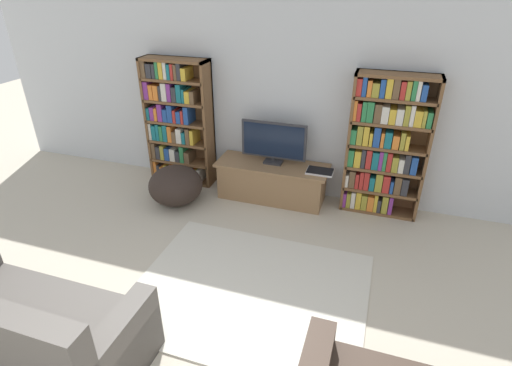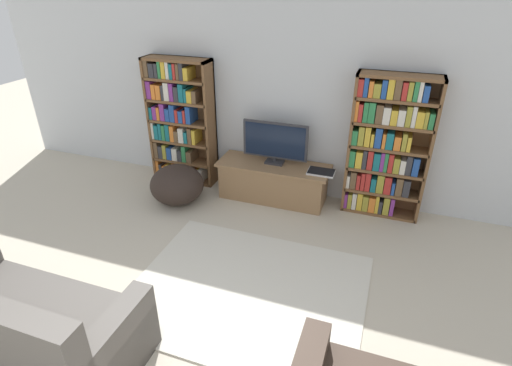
{
  "view_description": "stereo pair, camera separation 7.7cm",
  "coord_description": "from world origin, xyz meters",
  "px_view_note": "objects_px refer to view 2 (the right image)",
  "views": [
    {
      "loc": [
        1.19,
        -0.69,
        2.77
      ],
      "look_at": [
        -0.03,
        3.0,
        0.7
      ],
      "focal_mm": 28.0,
      "sensor_mm": 36.0,
      "label": 1
    },
    {
      "loc": [
        1.26,
        -0.67,
        2.77
      ],
      "look_at": [
        -0.03,
        3.0,
        0.7
      ],
      "focal_mm": 28.0,
      "sensor_mm": 36.0,
      "label": 2
    }
  ],
  "objects_px": {
    "bookshelf_left": "(179,122)",
    "beanbag_ottoman": "(177,185)",
    "bookshelf_right": "(386,147)",
    "laptop": "(321,172)",
    "television": "(275,142)",
    "couch_left_sectional": "(24,331)",
    "tv_stand": "(273,181)"
  },
  "relations": [
    {
      "from": "bookshelf_left",
      "to": "beanbag_ottoman",
      "type": "bearing_deg",
      "value": -67.45
    },
    {
      "from": "tv_stand",
      "to": "couch_left_sectional",
      "type": "bearing_deg",
      "value": -108.69
    },
    {
      "from": "television",
      "to": "beanbag_ottoman",
      "type": "distance_m",
      "value": 1.42
    },
    {
      "from": "couch_left_sectional",
      "to": "beanbag_ottoman",
      "type": "distance_m",
      "value": 2.59
    },
    {
      "from": "beanbag_ottoman",
      "to": "laptop",
      "type": "bearing_deg",
      "value": 14.84
    },
    {
      "from": "tv_stand",
      "to": "beanbag_ottoman",
      "type": "relative_size",
      "value": 2.1
    },
    {
      "from": "bookshelf_right",
      "to": "television",
      "type": "height_order",
      "value": "bookshelf_right"
    },
    {
      "from": "tv_stand",
      "to": "television",
      "type": "bearing_deg",
      "value": 90.0
    },
    {
      "from": "laptop",
      "to": "couch_left_sectional",
      "type": "distance_m",
      "value": 3.52
    },
    {
      "from": "bookshelf_right",
      "to": "laptop",
      "type": "distance_m",
      "value": 0.83
    },
    {
      "from": "bookshelf_left",
      "to": "laptop",
      "type": "height_order",
      "value": "bookshelf_left"
    },
    {
      "from": "bookshelf_left",
      "to": "tv_stand",
      "type": "bearing_deg",
      "value": -5.43
    },
    {
      "from": "television",
      "to": "bookshelf_left",
      "type": "bearing_deg",
      "value": 176.3
    },
    {
      "from": "tv_stand",
      "to": "bookshelf_left",
      "type": "bearing_deg",
      "value": 174.57
    },
    {
      "from": "bookshelf_right",
      "to": "laptop",
      "type": "xyz_separation_m",
      "value": [
        -0.72,
        -0.18,
        -0.38
      ]
    },
    {
      "from": "bookshelf_right",
      "to": "laptop",
      "type": "bearing_deg",
      "value": -166.35
    },
    {
      "from": "laptop",
      "to": "beanbag_ottoman",
      "type": "height_order",
      "value": "laptop"
    },
    {
      "from": "television",
      "to": "couch_left_sectional",
      "type": "bearing_deg",
      "value": -108.44
    },
    {
      "from": "bookshelf_left",
      "to": "couch_left_sectional",
      "type": "distance_m",
      "value": 3.33
    },
    {
      "from": "television",
      "to": "laptop",
      "type": "distance_m",
      "value": 0.71
    },
    {
      "from": "bookshelf_left",
      "to": "beanbag_ottoman",
      "type": "relative_size",
      "value": 2.5
    },
    {
      "from": "laptop",
      "to": "television",
      "type": "bearing_deg",
      "value": 172.55
    },
    {
      "from": "television",
      "to": "couch_left_sectional",
      "type": "relative_size",
      "value": 0.49
    },
    {
      "from": "tv_stand",
      "to": "television",
      "type": "height_order",
      "value": "television"
    },
    {
      "from": "bookshelf_right",
      "to": "tv_stand",
      "type": "distance_m",
      "value": 1.52
    },
    {
      "from": "bookshelf_left",
      "to": "bookshelf_right",
      "type": "bearing_deg",
      "value": -0.04
    },
    {
      "from": "bookshelf_right",
      "to": "bookshelf_left",
      "type": "bearing_deg",
      "value": 179.96
    },
    {
      "from": "bookshelf_right",
      "to": "television",
      "type": "relative_size",
      "value": 2.05
    },
    {
      "from": "bookshelf_left",
      "to": "television",
      "type": "distance_m",
      "value": 1.46
    },
    {
      "from": "couch_left_sectional",
      "to": "beanbag_ottoman",
      "type": "height_order",
      "value": "couch_left_sectional"
    },
    {
      "from": "bookshelf_right",
      "to": "television",
      "type": "bearing_deg",
      "value": -176.15
    },
    {
      "from": "bookshelf_left",
      "to": "television",
      "type": "height_order",
      "value": "bookshelf_left"
    }
  ]
}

